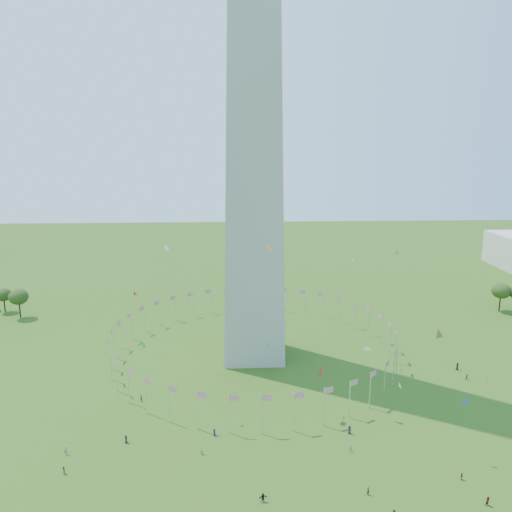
% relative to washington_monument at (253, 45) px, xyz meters
% --- Properties ---
extents(ground, '(600.00, 600.00, 0.00)m').
position_rel_washington_monument_xyz_m(ground, '(0.00, -50.00, -84.50)').
color(ground, '#2C4F12').
rests_on(ground, ground).
extents(washington_monument, '(16.80, 16.80, 169.00)m').
position_rel_washington_monument_xyz_m(washington_monument, '(0.00, 0.00, 0.00)').
color(washington_monument, '#A9A596').
rests_on(washington_monument, ground).
extents(flag_ring, '(80.24, 80.24, 9.00)m').
position_rel_washington_monument_xyz_m(flag_ring, '(-0.00, 0.00, -80.00)').
color(flag_ring, silver).
rests_on(flag_ring, ground).
extents(crowd, '(95.09, 63.48, 1.99)m').
position_rel_washington_monument_xyz_m(crowd, '(11.06, -49.80, -83.64)').
color(crowd, '#194028').
rests_on(crowd, ground).
extents(kites_aloft, '(91.38, 65.51, 34.05)m').
position_rel_washington_monument_xyz_m(kites_aloft, '(17.68, -28.32, -65.74)').
color(kites_aloft, white).
rests_on(kites_aloft, ground).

